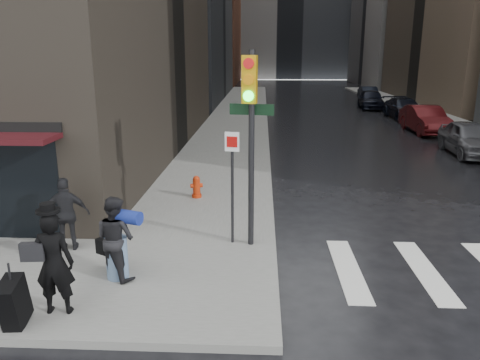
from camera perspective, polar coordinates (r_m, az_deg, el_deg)
The scene contains 13 objects.
ground at distance 9.42m, azimuth -7.87°, elevation -12.92°, with size 140.00×140.00×0.00m, color black.
sidewalk_left at distance 35.45m, azimuth 0.02°, elevation 8.28°, with size 4.00×50.00×0.15m, color slate.
sidewalk_right at distance 37.35m, azimuth 21.39°, elevation 7.60°, with size 3.00×50.00×0.15m, color slate.
man_overcoat at distance 8.46m, azimuth -22.61°, elevation -10.03°, with size 1.03×1.07×1.99m.
man_jeans at distance 9.39m, azimuth -14.92°, elevation -6.79°, with size 1.12×1.04×1.66m.
man_greycoat at distance 11.02m, azimuth -20.37°, elevation -3.94°, with size 1.04×0.63×1.66m.
traffic_light at distance 10.07m, azimuth 1.09°, elevation 6.82°, with size 1.07×0.57×4.34m.
fire_hydrant at distance 14.28m, azimuth -5.32°, elevation -0.94°, with size 0.39×0.30×0.67m.
parked_car_1 at distance 23.13m, azimuth 26.20°, elevation 4.59°, with size 1.76×4.38×1.49m, color #535359.
parked_car_2 at distance 28.55m, azimuth 21.65°, elevation 6.88°, with size 1.61×4.62×1.52m, color #420D0F.
parked_car_3 at distance 34.27m, azimuth 19.39°, elevation 8.22°, with size 1.93×4.76×1.38m, color black.
parked_car_4 at distance 39.67m, azimuth 15.66°, elevation 9.47°, with size 1.78×4.43×1.51m, color black.
parked_car_5 at distance 45.63m, azimuth 15.42°, elevation 10.07°, with size 1.41×4.04×1.33m, color black.
Camera 1 is at (1.64, -8.14, 4.44)m, focal length 35.00 mm.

